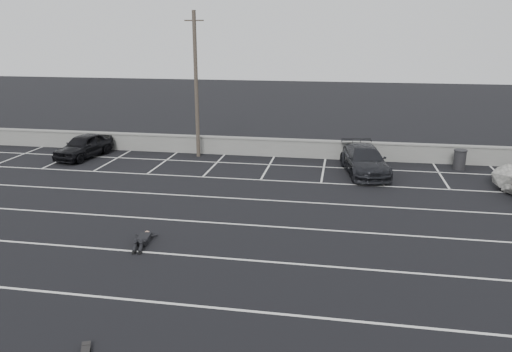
% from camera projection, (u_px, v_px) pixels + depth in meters
% --- Properties ---
extents(ground, '(120.00, 120.00, 0.00)m').
position_uv_depth(ground, '(186.00, 255.00, 16.53)').
color(ground, black).
rests_on(ground, ground).
extents(seawall, '(50.00, 0.45, 1.06)m').
position_uv_depth(seawall, '(258.00, 146.00, 29.60)').
color(seawall, gray).
rests_on(seawall, ground).
extents(stall_lines, '(36.00, 20.05, 0.01)m').
position_uv_depth(stall_lines, '(217.00, 210.00, 20.70)').
color(stall_lines, silver).
rests_on(stall_lines, ground).
extents(car_left, '(2.32, 4.28, 1.38)m').
position_uv_depth(car_left, '(84.00, 146.00, 29.10)').
color(car_left, black).
rests_on(car_left, ground).
extents(car_right, '(2.83, 5.13, 1.41)m').
position_uv_depth(car_right, '(365.00, 160.00, 25.81)').
color(car_right, black).
rests_on(car_right, ground).
extents(utility_pole, '(1.10, 0.22, 8.25)m').
position_uv_depth(utility_pole, '(196.00, 85.00, 28.41)').
color(utility_pole, '#4C4238').
rests_on(utility_pole, ground).
extents(trash_bin, '(0.73, 0.73, 1.06)m').
position_uv_depth(trash_bin, '(460.00, 159.00, 26.66)').
color(trash_bin, '#242426').
rests_on(trash_bin, ground).
extents(person, '(1.42, 2.34, 0.42)m').
position_uv_depth(person, '(144.00, 236.00, 17.58)').
color(person, black).
rests_on(person, ground).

